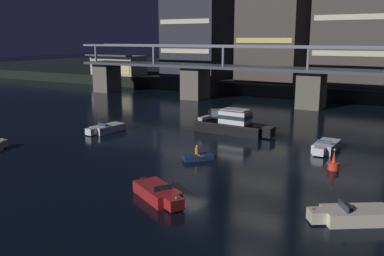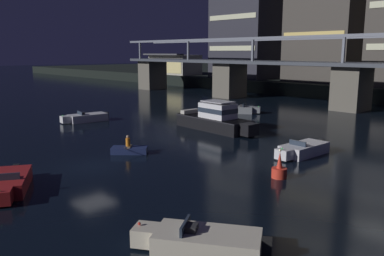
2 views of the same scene
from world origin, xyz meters
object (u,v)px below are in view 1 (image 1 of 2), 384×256
object	(u,v)px
waterfront_pavilion	(118,65)
dinghy_with_paddler	(198,157)
river_bridge	(312,82)
tower_west_low	(201,8)
tower_central	(360,0)
cabin_cruiser_near_left	(233,124)
channel_buoy	(334,164)
speedboat_far_left	(326,147)
speedboat_mid_right	(158,193)
speedboat_mid_left	(227,112)
speedboat_near_right	(106,129)
speedboat_near_center	(354,215)

from	to	relation	value
waterfront_pavilion	dinghy_with_paddler	size ratio (longest dim) A/B	4.73
river_bridge	tower_west_low	size ratio (longest dim) A/B	2.96
tower_central	cabin_cruiser_near_left	xyz separation A→B (m)	(-6.56, -36.70, -15.84)
river_bridge	tower_central	size ratio (longest dim) A/B	2.94
river_bridge	tower_central	xyz separation A→B (m)	(3.63, 14.79, 12.85)
cabin_cruiser_near_left	channel_buoy	size ratio (longest dim) A/B	5.25
speedboat_far_left	channel_buoy	distance (m)	5.95
river_bridge	tower_west_low	world-z (taller)	tower_west_low
speedboat_far_left	speedboat_mid_right	bearing A→B (deg)	-110.64
speedboat_mid_right	waterfront_pavilion	bearing A→B (deg)	131.94
tower_central	waterfront_pavilion	size ratio (longest dim) A/B	2.39
speedboat_far_left	dinghy_with_paddler	world-z (taller)	dinghy_with_paddler
tower_central	speedboat_far_left	xyz separation A→B (m)	(4.18, -39.03, -16.48)
river_bridge	speedboat_mid_left	world-z (taller)	river_bridge
tower_west_low	speedboat_far_left	bearing A→B (deg)	-48.25
tower_central	speedboat_mid_right	distance (m)	59.43
speedboat_near_right	channel_buoy	xyz separation A→B (m)	(25.32, -1.35, 0.06)
waterfront_pavilion	speedboat_near_center	size ratio (longest dim) A/B	2.59
speedboat_mid_left	speedboat_far_left	world-z (taller)	same
speedboat_near_right	speedboat_mid_left	bearing A→B (deg)	66.25
speedboat_mid_right	river_bridge	bearing A→B (deg)	91.40
river_bridge	speedboat_mid_left	bearing A→B (deg)	-124.82
tower_west_low	dinghy_with_paddler	size ratio (longest dim) A/B	11.26
speedboat_near_right	river_bridge	bearing A→B (deg)	61.29
river_bridge	speedboat_near_right	bearing A→B (deg)	-118.71
speedboat_far_left	dinghy_with_paddler	size ratio (longest dim) A/B	1.99
river_bridge	speedboat_near_right	xyz separation A→B (m)	(-15.63, -28.54, -3.63)
cabin_cruiser_near_left	waterfront_pavilion	bearing A→B (deg)	142.89
tower_central	speedboat_near_right	size ratio (longest dim) A/B	5.67
speedboat_mid_left	dinghy_with_paddler	size ratio (longest dim) A/B	1.83
dinghy_with_paddler	speedboat_near_center	bearing A→B (deg)	-24.87
waterfront_pavilion	speedboat_near_right	bearing A→B (deg)	-51.65
cabin_cruiser_near_left	speedboat_near_right	size ratio (longest dim) A/B	1.77
tower_west_low	tower_central	xyz separation A→B (m)	(31.90, -1.41, 0.09)
river_bridge	speedboat_near_center	xyz separation A→B (m)	(12.82, -39.47, -3.63)
speedboat_near_center	channel_buoy	xyz separation A→B (m)	(-3.13, 9.58, 0.06)
speedboat_far_left	tower_west_low	bearing A→B (deg)	131.75
tower_west_low	speedboat_mid_left	size ratio (longest dim) A/B	6.16
speedboat_near_center	dinghy_with_paddler	xyz separation A→B (m)	(-14.01, 6.49, -0.14)
tower_west_low	tower_central	bearing A→B (deg)	-2.53
channel_buoy	tower_central	bearing A→B (deg)	97.73
tower_central	channel_buoy	world-z (taller)	tower_central
tower_west_low	cabin_cruiser_near_left	size ratio (longest dim) A/B	3.19
speedboat_near_right	speedboat_mid_right	distance (m)	21.58
tower_west_low	speedboat_near_right	size ratio (longest dim) A/B	5.64
cabin_cruiser_near_left	speedboat_mid_right	size ratio (longest dim) A/B	1.89
tower_west_low	channel_buoy	size ratio (longest dim) A/B	16.76
tower_central	speedboat_mid_left	size ratio (longest dim) A/B	6.20
speedboat_mid_left	channel_buoy	size ratio (longest dim) A/B	2.72
waterfront_pavilion	channel_buoy	size ratio (longest dim) A/B	7.05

